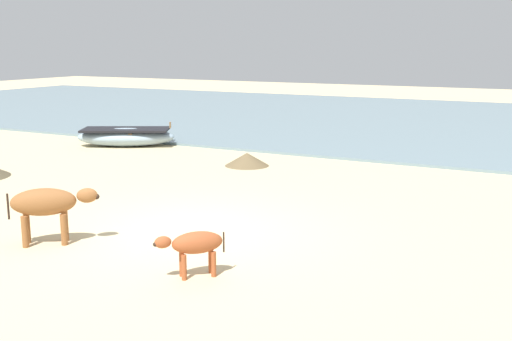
# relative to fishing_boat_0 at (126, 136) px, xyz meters

# --- Properties ---
(ground) EXTENTS (80.00, 80.00, 0.00)m
(ground) POSITION_rel_fishing_boat_0_xyz_m (7.02, -6.98, -0.32)
(ground) COLOR #CCB789
(sea_water) EXTENTS (60.00, 20.00, 0.08)m
(sea_water) POSITION_rel_fishing_boat_0_xyz_m (7.02, 10.84, -0.28)
(sea_water) COLOR slate
(sea_water) RESTS_ON ground
(fishing_boat_0) EXTENTS (3.33, 2.52, 0.78)m
(fishing_boat_0) POSITION_rel_fishing_boat_0_xyz_m (0.00, 0.00, 0.00)
(fishing_boat_0) COLOR #8CA5B7
(fishing_boat_0) RESTS_ON ground
(cow_adult_brown) EXTENTS (1.28, 1.12, 0.95)m
(cow_adult_brown) POSITION_rel_fishing_boat_0_xyz_m (5.37, -8.65, 0.37)
(cow_adult_brown) COLOR brown
(cow_adult_brown) RESTS_ON ground
(calf_near_rust) EXTENTS (0.84, 0.85, 0.66)m
(calf_near_rust) POSITION_rel_fishing_boat_0_xyz_m (8.33, -8.80, 0.16)
(calf_near_rust) COLOR #9E4C28
(calf_near_rust) RESTS_ON ground
(debris_pile_1) EXTENTS (1.70, 1.70, 0.36)m
(debris_pile_1) POSITION_rel_fishing_boat_0_xyz_m (5.06, -1.15, -0.14)
(debris_pile_1) COLOR brown
(debris_pile_1) RESTS_ON ground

